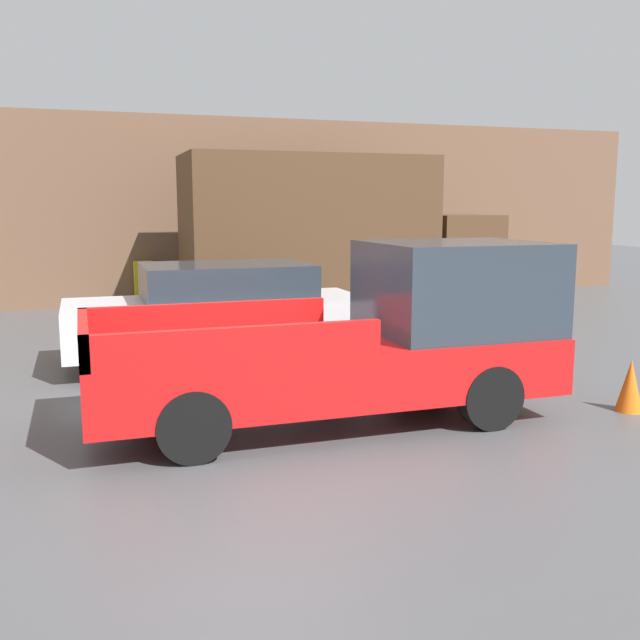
{
  "coord_description": "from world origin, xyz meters",
  "views": [
    {
      "loc": [
        -1.68,
        -7.4,
        2.5
      ],
      "look_at": [
        1.21,
        1.18,
        1.03
      ],
      "focal_mm": 40.0,
      "sensor_mm": 36.0,
      "label": 1
    }
  ],
  "objects_px": {
    "car": "(221,312)",
    "traffic_cone": "(630,386)",
    "pickup_truck": "(369,338)",
    "delivery_truck": "(330,232)",
    "newspaper_box": "(144,284)"
  },
  "relations": [
    {
      "from": "car",
      "to": "traffic_cone",
      "type": "height_order",
      "value": "car"
    },
    {
      "from": "pickup_truck",
      "to": "delivery_truck",
      "type": "xyz_separation_m",
      "value": [
        2.28,
        7.9,
        0.94
      ]
    },
    {
      "from": "newspaper_box",
      "to": "traffic_cone",
      "type": "distance_m",
      "value": 12.13
    },
    {
      "from": "car",
      "to": "delivery_truck",
      "type": "distance_m",
      "value": 5.61
    },
    {
      "from": "newspaper_box",
      "to": "pickup_truck",
      "type": "bearing_deg",
      "value": -80.59
    },
    {
      "from": "delivery_truck",
      "to": "newspaper_box",
      "type": "bearing_deg",
      "value": 148.57
    },
    {
      "from": "car",
      "to": "pickup_truck",
      "type": "bearing_deg",
      "value": -72.97
    },
    {
      "from": "newspaper_box",
      "to": "traffic_cone",
      "type": "bearing_deg",
      "value": -66.56
    },
    {
      "from": "car",
      "to": "newspaper_box",
      "type": "xyz_separation_m",
      "value": [
        -0.63,
        6.79,
        -0.25
      ]
    },
    {
      "from": "traffic_cone",
      "to": "pickup_truck",
      "type": "bearing_deg",
      "value": 165.7
    },
    {
      "from": "newspaper_box",
      "to": "traffic_cone",
      "type": "height_order",
      "value": "newspaper_box"
    },
    {
      "from": "car",
      "to": "newspaper_box",
      "type": "height_order",
      "value": "car"
    },
    {
      "from": "car",
      "to": "delivery_truck",
      "type": "bearing_deg",
      "value": 52.26
    },
    {
      "from": "delivery_truck",
      "to": "newspaper_box",
      "type": "relative_size",
      "value": 6.45
    },
    {
      "from": "traffic_cone",
      "to": "delivery_truck",
      "type": "bearing_deg",
      "value": 95.47
    }
  ]
}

